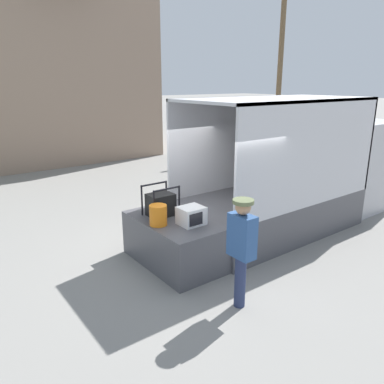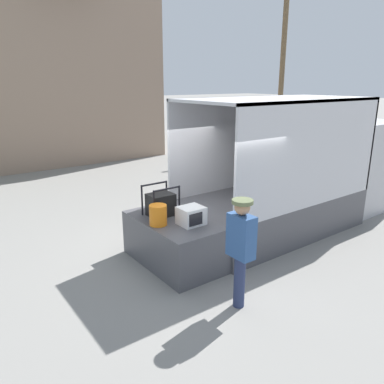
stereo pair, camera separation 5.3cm
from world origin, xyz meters
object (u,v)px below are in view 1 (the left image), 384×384
object	(u,v)px
box_truck	(312,180)
utility_pole	(281,56)
portable_generator	(161,204)
orange_bucket	(158,215)
worker_person	(242,242)
microwave	(191,216)

from	to	relation	value
box_truck	utility_pole	distance (m)	12.37
box_truck	portable_generator	xyz separation A→B (m)	(-4.42, 0.35, 0.14)
orange_bucket	utility_pole	bearing A→B (deg)	33.00
box_truck	utility_pole	size ratio (longest dim) A/B	0.69
worker_person	orange_bucket	bearing A→B (deg)	101.63
box_truck	worker_person	distance (m)	4.77
portable_generator	worker_person	bearing A→B (deg)	-88.95
worker_person	box_truck	bearing A→B (deg)	23.36
box_truck	orange_bucket	size ratio (longest dim) A/B	16.63
portable_generator	worker_person	xyz separation A→B (m)	(0.04, -2.24, -0.03)
utility_pole	box_truck	bearing A→B (deg)	-134.58
portable_generator	box_truck	bearing A→B (deg)	-4.50
box_truck	utility_pole	xyz separation A→B (m)	(8.26, 8.39, 3.80)
portable_generator	worker_person	world-z (taller)	worker_person
box_truck	worker_person	xyz separation A→B (m)	(-4.38, -1.89, 0.11)
box_truck	utility_pole	bearing A→B (deg)	45.42
microwave	orange_bucket	world-z (taller)	orange_bucket
orange_bucket	box_truck	bearing A→B (deg)	0.82
utility_pole	worker_person	bearing A→B (deg)	-140.90
microwave	portable_generator	bearing A→B (deg)	103.26
box_truck	worker_person	size ratio (longest dim) A/B	3.57
portable_generator	utility_pole	xyz separation A→B (m)	(12.68, 8.04, 3.66)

